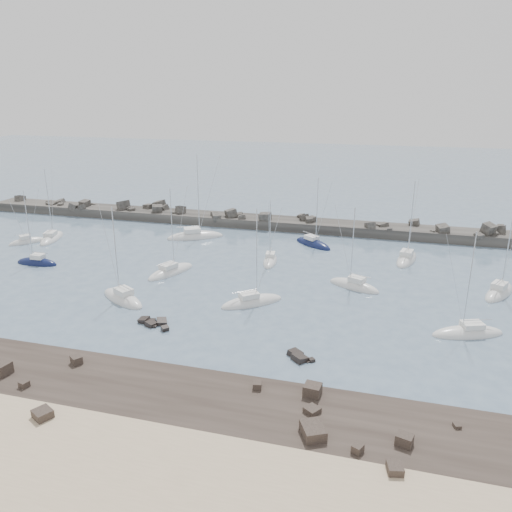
{
  "coord_description": "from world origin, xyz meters",
  "views": [
    {
      "loc": [
        21.32,
        -55.66,
        26.22
      ],
      "look_at": [
        2.64,
        12.0,
        2.64
      ],
      "focal_mm": 35.0,
      "sensor_mm": 36.0,
      "label": 1
    }
  ],
  "objects_px": {
    "sailboat_3": "(171,272)",
    "sailboat_9": "(354,286)",
    "sailboat_4": "(195,237)",
    "sailboat_8": "(313,244)",
    "sailboat_10": "(406,260)",
    "sailboat_7": "(252,303)",
    "sailboat_12": "(499,293)",
    "sailboat_2": "(37,263)",
    "sailboat_5": "(123,299)",
    "sailboat_0": "(28,242)",
    "sailboat_11": "(468,334)",
    "sailboat_6": "(270,261)",
    "sailboat_1": "(52,239)"
  },
  "relations": [
    {
      "from": "sailboat_4",
      "to": "sailboat_8",
      "type": "bearing_deg",
      "value": 3.62
    },
    {
      "from": "sailboat_3",
      "to": "sailboat_6",
      "type": "distance_m",
      "value": 15.85
    },
    {
      "from": "sailboat_3",
      "to": "sailboat_4",
      "type": "bearing_deg",
      "value": 100.83
    },
    {
      "from": "sailboat_4",
      "to": "sailboat_0",
      "type": "bearing_deg",
      "value": -158.47
    },
    {
      "from": "sailboat_5",
      "to": "sailboat_6",
      "type": "bearing_deg",
      "value": 53.0
    },
    {
      "from": "sailboat_6",
      "to": "sailboat_7",
      "type": "bearing_deg",
      "value": -84.38
    },
    {
      "from": "sailboat_10",
      "to": "sailboat_12",
      "type": "bearing_deg",
      "value": -43.16
    },
    {
      "from": "sailboat_11",
      "to": "sailboat_5",
      "type": "bearing_deg",
      "value": -177.72
    },
    {
      "from": "sailboat_3",
      "to": "sailboat_10",
      "type": "height_order",
      "value": "sailboat_10"
    },
    {
      "from": "sailboat_4",
      "to": "sailboat_12",
      "type": "xyz_separation_m",
      "value": [
        49.5,
        -14.06,
        0.01
      ]
    },
    {
      "from": "sailboat_8",
      "to": "sailboat_11",
      "type": "relative_size",
      "value": 1.01
    },
    {
      "from": "sailboat_3",
      "to": "sailboat_10",
      "type": "xyz_separation_m",
      "value": [
        34.13,
        15.42,
        0.02
      ]
    },
    {
      "from": "sailboat_0",
      "to": "sailboat_1",
      "type": "xyz_separation_m",
      "value": [
        2.86,
        2.99,
        -0.0
      ]
    },
    {
      "from": "sailboat_10",
      "to": "sailboat_11",
      "type": "distance_m",
      "value": 25.52
    },
    {
      "from": "sailboat_3",
      "to": "sailboat_6",
      "type": "relative_size",
      "value": 1.25
    },
    {
      "from": "sailboat_3",
      "to": "sailboat_7",
      "type": "distance_m",
      "value": 16.58
    },
    {
      "from": "sailboat_3",
      "to": "sailboat_9",
      "type": "xyz_separation_m",
      "value": [
        26.99,
        1.56,
        0.01
      ]
    },
    {
      "from": "sailboat_5",
      "to": "sailboat_3",
      "type": "bearing_deg",
      "value": 80.8
    },
    {
      "from": "sailboat_12",
      "to": "sailboat_2",
      "type": "bearing_deg",
      "value": -174.83
    },
    {
      "from": "sailboat_3",
      "to": "sailboat_9",
      "type": "bearing_deg",
      "value": 3.3
    },
    {
      "from": "sailboat_7",
      "to": "sailboat_6",
      "type": "bearing_deg",
      "value": 95.62
    },
    {
      "from": "sailboat_6",
      "to": "sailboat_11",
      "type": "xyz_separation_m",
      "value": [
        27.34,
        -18.14,
        -0.01
      ]
    },
    {
      "from": "sailboat_4",
      "to": "sailboat_11",
      "type": "height_order",
      "value": "sailboat_4"
    },
    {
      "from": "sailboat_9",
      "to": "sailboat_10",
      "type": "bearing_deg",
      "value": 62.75
    },
    {
      "from": "sailboat_5",
      "to": "sailboat_9",
      "type": "height_order",
      "value": "sailboat_5"
    },
    {
      "from": "sailboat_7",
      "to": "sailboat_9",
      "type": "distance_m",
      "value": 15.23
    },
    {
      "from": "sailboat_5",
      "to": "sailboat_9",
      "type": "xyz_separation_m",
      "value": [
        28.77,
        12.53,
        -0.01
      ]
    },
    {
      "from": "sailboat_1",
      "to": "sailboat_2",
      "type": "xyz_separation_m",
      "value": [
        6.38,
        -12.23,
        0.02
      ]
    },
    {
      "from": "sailboat_0",
      "to": "sailboat_12",
      "type": "distance_m",
      "value": 77.36
    },
    {
      "from": "sailboat_3",
      "to": "sailboat_10",
      "type": "bearing_deg",
      "value": 24.31
    },
    {
      "from": "sailboat_7",
      "to": "sailboat_3",
      "type": "bearing_deg",
      "value": 152.99
    },
    {
      "from": "sailboat_5",
      "to": "sailboat_6",
      "type": "xyz_separation_m",
      "value": [
        14.94,
        19.82,
        -0.02
      ]
    },
    {
      "from": "sailboat_0",
      "to": "sailboat_11",
      "type": "bearing_deg",
      "value": -13.08
    },
    {
      "from": "sailboat_9",
      "to": "sailboat_10",
      "type": "relative_size",
      "value": 0.89
    },
    {
      "from": "sailboat_0",
      "to": "sailboat_5",
      "type": "relative_size",
      "value": 0.76
    },
    {
      "from": "sailboat_2",
      "to": "sailboat_12",
      "type": "xyz_separation_m",
      "value": [
        68.06,
        6.16,
        0.0
      ]
    },
    {
      "from": "sailboat_6",
      "to": "sailboat_10",
      "type": "relative_size",
      "value": 0.79
    },
    {
      "from": "sailboat_5",
      "to": "sailboat_12",
      "type": "distance_m",
      "value": 50.15
    },
    {
      "from": "sailboat_2",
      "to": "sailboat_4",
      "type": "bearing_deg",
      "value": 47.44
    },
    {
      "from": "sailboat_2",
      "to": "sailboat_5",
      "type": "height_order",
      "value": "sailboat_5"
    },
    {
      "from": "sailboat_8",
      "to": "sailboat_12",
      "type": "distance_m",
      "value": 31.73
    },
    {
      "from": "sailboat_4",
      "to": "sailboat_6",
      "type": "distance_m",
      "value": 19.2
    },
    {
      "from": "sailboat_7",
      "to": "sailboat_8",
      "type": "height_order",
      "value": "sailboat_7"
    },
    {
      "from": "sailboat_9",
      "to": "sailboat_12",
      "type": "xyz_separation_m",
      "value": [
        18.99,
        2.75,
        0.01
      ]
    },
    {
      "from": "sailboat_2",
      "to": "sailboat_5",
      "type": "bearing_deg",
      "value": -24.2
    },
    {
      "from": "sailboat_12",
      "to": "sailboat_4",
      "type": "bearing_deg",
      "value": 164.14
    },
    {
      "from": "sailboat_4",
      "to": "sailboat_10",
      "type": "distance_m",
      "value": 37.76
    },
    {
      "from": "sailboat_2",
      "to": "sailboat_10",
      "type": "distance_m",
      "value": 58.8
    },
    {
      "from": "sailboat_11",
      "to": "sailboat_7",
      "type": "bearing_deg",
      "value": 176.08
    },
    {
      "from": "sailboat_6",
      "to": "sailboat_9",
      "type": "distance_m",
      "value": 15.63
    }
  ]
}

